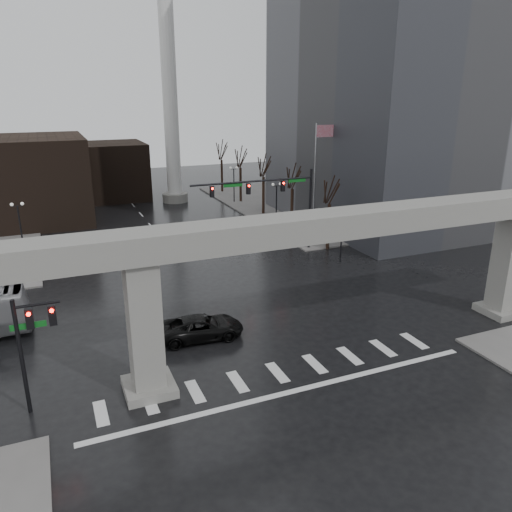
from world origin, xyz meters
name	(u,v)px	position (x,y,z in m)	size (l,w,h in m)	color
ground	(270,364)	(0.00, 0.00, 0.00)	(160.00, 160.00, 0.00)	black
sidewalk_ne	(332,203)	(26.00, 36.00, 0.07)	(28.00, 36.00, 0.15)	slate
elevated_guideway	(292,249)	(1.26, 0.00, 6.88)	(48.00, 2.60, 8.70)	gray
office_tower	(404,35)	(28.00, 26.00, 21.00)	(22.00, 26.00, 42.00)	#5B5B60
building_far_left	(16,180)	(-14.00, 42.00, 5.00)	(16.00, 14.00, 10.00)	black
building_far_mid	(110,171)	(-2.00, 52.00, 4.00)	(10.00, 10.00, 8.00)	black
smokestack	(170,104)	(6.00, 46.00, 13.35)	(3.60, 3.60, 30.00)	silver
signal_mast_arm	(275,194)	(8.99, 18.80, 5.83)	(12.12, 0.43, 8.00)	black
signal_left_pole	(31,336)	(-12.25, 0.50, 4.07)	(2.30, 0.30, 6.00)	black
flagpole_assembly	(317,168)	(15.29, 22.00, 7.53)	(2.06, 0.12, 12.00)	silver
lamp_right_0	(342,226)	(13.50, 14.00, 3.47)	(1.22, 0.32, 5.11)	black
lamp_right_1	(276,197)	(13.50, 28.00, 3.47)	(1.22, 0.32, 5.11)	black
lamp_right_2	(234,178)	(13.50, 42.00, 3.47)	(1.22, 0.32, 5.11)	black
lamp_left_0	(14,264)	(-13.50, 14.00, 3.47)	(1.22, 0.32, 5.11)	black
lamp_left_1	(19,219)	(-13.50, 28.00, 3.47)	(1.22, 0.32, 5.11)	black
lamp_left_2	(22,193)	(-13.50, 42.00, 3.47)	(1.22, 0.32, 5.11)	black
tree_right_0	(329,222)	(14.53, 18.02, 2.79)	(1.09, 1.58, 7.50)	black
tree_right_1	(292,205)	(14.53, 26.02, 2.85)	(1.09, 1.61, 7.67)	black
tree_right_2	(264,192)	(14.53, 34.02, 2.91)	(1.10, 1.63, 7.85)	black
tree_right_3	(241,181)	(14.53, 42.02, 2.98)	(1.11, 1.66, 8.02)	black
tree_right_4	(222,173)	(14.53, 50.02, 3.04)	(1.12, 1.69, 8.19)	black
pickup_truck	(201,327)	(-2.70, 4.65, 0.74)	(2.47, 5.36, 1.49)	black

